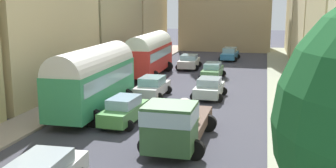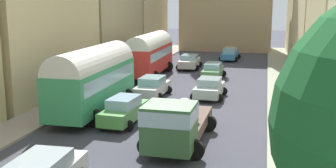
{
  "view_description": "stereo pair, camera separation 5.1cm",
  "coord_description": "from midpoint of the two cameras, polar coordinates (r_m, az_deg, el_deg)",
  "views": [
    {
      "loc": [
        5.67,
        -0.28,
        6.76
      ],
      "look_at": [
        0.0,
        23.23,
        1.87
      ],
      "focal_mm": 43.12,
      "sensor_mm": 36.0,
      "label": 1
    },
    {
      "loc": [
        5.72,
        -0.27,
        6.76
      ],
      "look_at": [
        0.0,
        23.23,
        1.87
      ],
      "focal_mm": 43.12,
      "sensor_mm": 36.0,
      "label": 2
    }
  ],
  "objects": [
    {
      "name": "ground_plane",
      "position": [
        28.67,
        1.83,
        -2.21
      ],
      "size": [
        154.0,
        154.0,
        0.0
      ],
      "primitive_type": "plane",
      "color": "#3E3D49"
    },
    {
      "name": "sidewalk_left",
      "position": [
        30.92,
        -11.43,
        -1.29
      ],
      "size": [
        2.5,
        70.0,
        0.14
      ],
      "primitive_type": "cube",
      "color": "#A49388",
      "rests_on": "ground"
    },
    {
      "name": "sidewalk_right",
      "position": [
        28.13,
        16.46,
        -2.8
      ],
      "size": [
        2.5,
        70.0,
        0.14
      ],
      "primitive_type": "cube",
      "color": "#999F87",
      "rests_on": "ground"
    },
    {
      "name": "building_left_2",
      "position": [
        31.26,
        -18.13,
        8.71
      ],
      "size": [
        4.79,
        12.92,
        11.1
      ],
      "color": "#D3BD8B",
      "rests_on": "ground"
    },
    {
      "name": "building_left_3",
      "position": [
        42.99,
        -9.18,
        11.39
      ],
      "size": [
        5.24,
        12.24,
        13.59
      ],
      "color": "tan",
      "rests_on": "ground"
    },
    {
      "name": "building_left_4",
      "position": [
        54.91,
        -4.29,
        10.92
      ],
      "size": [
        5.88,
        11.83,
        12.52
      ],
      "color": "#C8B689",
      "rests_on": "ground"
    },
    {
      "name": "building_right_3",
      "position": [
        40.49,
        21.25,
        9.37
      ],
      "size": [
        4.65,
        14.69,
        11.68
      ],
      "color": "#D1BF8C",
      "rests_on": "ground"
    },
    {
      "name": "building_right_4",
      "position": [
        56.08,
        18.85,
        8.64
      ],
      "size": [
        4.49,
        14.86,
        9.19
      ],
      "color": "beige",
      "rests_on": "ground"
    },
    {
      "name": "parked_bus_1",
      "position": [
        25.13,
        -10.45,
        1.0
      ],
      "size": [
        3.35,
        8.86,
        4.13
      ],
      "color": "#369461",
      "rests_on": "ground"
    },
    {
      "name": "parked_bus_2",
      "position": [
        37.54,
        -2.55,
        4.45
      ],
      "size": [
        3.34,
        9.03,
        3.98
      ],
      "color": "red",
      "rests_on": "ground"
    },
    {
      "name": "cargo_truck_1",
      "position": [
        18.86,
        1.27,
        -5.39
      ],
      "size": [
        3.07,
        6.85,
        2.49
      ],
      "color": "#355D36",
      "rests_on": "ground"
    },
    {
      "name": "car_0",
      "position": [
        29.11,
        5.93,
        -0.56
      ],
      "size": [
        2.4,
        3.76,
        1.47
      ],
      "color": "silver",
      "rests_on": "ground"
    },
    {
      "name": "car_1",
      "position": [
        36.4,
        6.42,
        1.86
      ],
      "size": [
        2.15,
        4.37,
        1.47
      ],
      "color": "#568D51",
      "rests_on": "ground"
    },
    {
      "name": "car_2",
      "position": [
        48.68,
        8.81,
        4.22
      ],
      "size": [
        2.36,
        4.46,
        1.51
      ],
      "color": "#3887C0",
      "rests_on": "ground"
    },
    {
      "name": "car_4",
      "position": [
        23.0,
        -6.16,
        -3.71
      ],
      "size": [
        2.3,
        4.12,
        1.55
      ],
      "color": "#52994B",
      "rests_on": "ground"
    },
    {
      "name": "car_5",
      "position": [
        29.39,
        -2.18,
        -0.38
      ],
      "size": [
        2.4,
        4.03,
        1.49
      ],
      "color": "silver",
      "rests_on": "ground"
    },
    {
      "name": "car_6",
      "position": [
        41.98,
        3.07,
        3.18
      ],
      "size": [
        2.49,
        4.21,
        1.45
      ],
      "color": "silver",
      "rests_on": "ground"
    },
    {
      "name": "pedestrian_1",
      "position": [
        20.96,
        16.25,
        -4.95
      ],
      "size": [
        0.45,
        0.45,
        1.77
      ],
      "color": "#6D7557",
      "rests_on": "ground"
    },
    {
      "name": "pedestrian_2",
      "position": [
        22.04,
        16.5,
        -4.19
      ],
      "size": [
        0.38,
        0.38,
        1.74
      ],
      "color": "#181F4E",
      "rests_on": "ground"
    },
    {
      "name": "pedestrian_3",
      "position": [
        28.9,
        17.73,
        -0.56
      ],
      "size": [
        0.49,
        0.49,
        1.8
      ],
      "color": "brown",
      "rests_on": "ground"
    },
    {
      "name": "pedestrian_4",
      "position": [
        15.99,
        19.69,
        -10.3
      ],
      "size": [
        0.54,
        0.54,
        1.8
      ],
      "color": "#493B38",
      "rests_on": "ground"
    }
  ]
}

